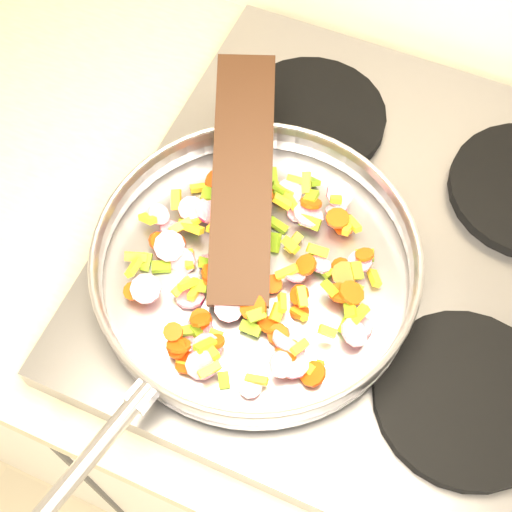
% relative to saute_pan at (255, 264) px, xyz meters
% --- Properties ---
extents(cooktop, '(0.60, 0.60, 0.04)m').
position_rel_saute_pan_xyz_m(cooktop, '(0.11, 0.10, -0.06)').
color(cooktop, '#939399').
rests_on(cooktop, counter_top).
extents(grate_fl, '(0.19, 0.19, 0.02)m').
position_rel_saute_pan_xyz_m(grate_fl, '(-0.03, -0.04, -0.04)').
color(grate_fl, black).
rests_on(grate_fl, cooktop).
extents(grate_fr, '(0.19, 0.19, 0.02)m').
position_rel_saute_pan_xyz_m(grate_fr, '(0.25, -0.04, -0.04)').
color(grate_fr, black).
rests_on(grate_fr, cooktop).
extents(grate_bl, '(0.19, 0.19, 0.02)m').
position_rel_saute_pan_xyz_m(grate_bl, '(-0.03, 0.24, -0.04)').
color(grate_bl, black).
rests_on(grate_bl, cooktop).
extents(saute_pan, '(0.38, 0.55, 0.05)m').
position_rel_saute_pan_xyz_m(saute_pan, '(0.00, 0.00, 0.00)').
color(saute_pan, '#9E9EA5').
rests_on(saute_pan, grate_fl).
extents(vegetable_heap, '(0.29, 0.29, 0.04)m').
position_rel_saute_pan_xyz_m(vegetable_heap, '(-0.00, 0.00, -0.01)').
color(vegetable_heap, '#659218').
rests_on(vegetable_heap, saute_pan).
extents(wooden_spatula, '(0.17, 0.29, 0.09)m').
position_rel_saute_pan_xyz_m(wooden_spatula, '(-0.05, 0.08, 0.03)').
color(wooden_spatula, black).
rests_on(wooden_spatula, saute_pan).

